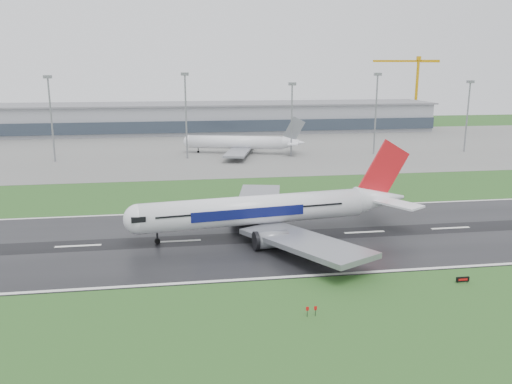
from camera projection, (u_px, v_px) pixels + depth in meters
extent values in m
plane|color=#234E1C|center=(274.00, 237.00, 110.08)|extent=(520.00, 520.00, 0.00)
cube|color=black|center=(274.00, 237.00, 110.07)|extent=(400.00, 45.00, 0.10)
cube|color=slate|center=(223.00, 148.00, 230.24)|extent=(400.00, 130.00, 0.08)
cube|color=gray|center=(213.00, 118.00, 286.17)|extent=(240.00, 36.00, 15.00)
cylinder|color=gray|center=(52.00, 121.00, 193.09)|extent=(0.64, 0.64, 30.92)
cylinder|color=gray|center=(186.00, 118.00, 200.16)|extent=(0.64, 0.64, 31.80)
cylinder|color=gray|center=(292.00, 121.00, 206.62)|extent=(0.64, 0.64, 27.95)
cylinder|color=gray|center=(376.00, 116.00, 211.23)|extent=(0.64, 0.64, 31.58)
cylinder|color=gray|center=(467.00, 118.00, 217.40)|extent=(0.64, 0.64, 28.47)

